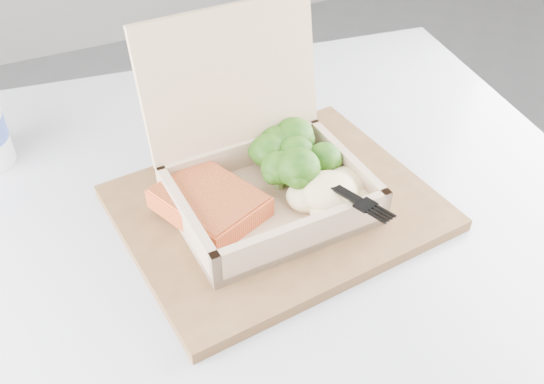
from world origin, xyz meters
name	(u,v)px	position (x,y,z in m)	size (l,w,h in m)	color
cafe_table	(261,353)	(-0.48, -0.08, 0.56)	(0.97, 0.97, 0.75)	black
serving_tray	(277,207)	(-0.44, -0.04, 0.76)	(0.34, 0.27, 0.01)	brown
takeout_container	(257,159)	(-0.45, -0.02, 0.82)	(0.22, 0.21, 0.20)	tan
salmon_fillet	(210,203)	(-0.52, -0.03, 0.79)	(0.09, 0.11, 0.02)	#D34E29
broccoli_pile	(296,159)	(-0.40, -0.01, 0.80)	(0.11, 0.11, 0.04)	#386B17
mashed_potatoes	(330,192)	(-0.39, -0.08, 0.80)	(0.10, 0.09, 0.04)	beige
plastic_fork	(313,173)	(-0.40, -0.06, 0.81)	(0.05, 0.15, 0.01)	black
receipt	(241,125)	(-0.41, 0.14, 0.75)	(0.08, 0.15, 0.00)	white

